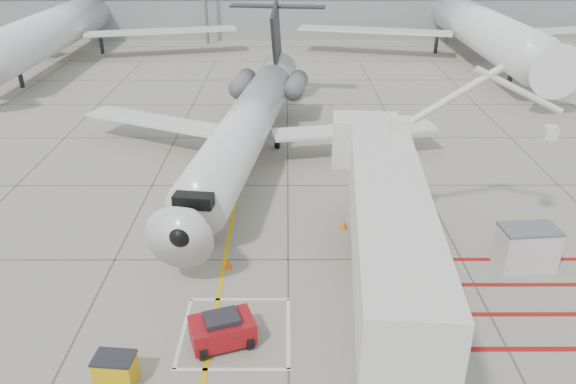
{
  "coord_description": "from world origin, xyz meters",
  "views": [
    {
      "loc": [
        -0.06,
        -17.84,
        14.13
      ],
      "look_at": [
        0.0,
        6.0,
        2.5
      ],
      "focal_mm": 35.0,
      "sensor_mm": 36.0,
      "label": 1
    }
  ],
  "objects_px": {
    "regional_jet": "(237,114)",
    "spill_bin": "(116,370)",
    "jet_bridge": "(390,243)",
    "pushback_tug": "(222,329)"
  },
  "relations": [
    {
      "from": "regional_jet",
      "to": "spill_bin",
      "type": "bearing_deg",
      "value": -92.15
    },
    {
      "from": "jet_bridge",
      "to": "spill_bin",
      "type": "xyz_separation_m",
      "value": [
        -9.46,
        -3.09,
        -3.03
      ]
    },
    {
      "from": "regional_jet",
      "to": "spill_bin",
      "type": "height_order",
      "value": "regional_jet"
    },
    {
      "from": "pushback_tug",
      "to": "spill_bin",
      "type": "distance_m",
      "value": 3.89
    },
    {
      "from": "jet_bridge",
      "to": "pushback_tug",
      "type": "distance_m",
      "value": 6.86
    },
    {
      "from": "jet_bridge",
      "to": "spill_bin",
      "type": "height_order",
      "value": "jet_bridge"
    },
    {
      "from": "spill_bin",
      "to": "regional_jet",
      "type": "bearing_deg",
      "value": 85.66
    },
    {
      "from": "jet_bridge",
      "to": "pushback_tug",
      "type": "relative_size",
      "value": 7.89
    },
    {
      "from": "regional_jet",
      "to": "jet_bridge",
      "type": "bearing_deg",
      "value": -56.05
    },
    {
      "from": "jet_bridge",
      "to": "regional_jet",
      "type": "bearing_deg",
      "value": 120.92
    }
  ]
}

